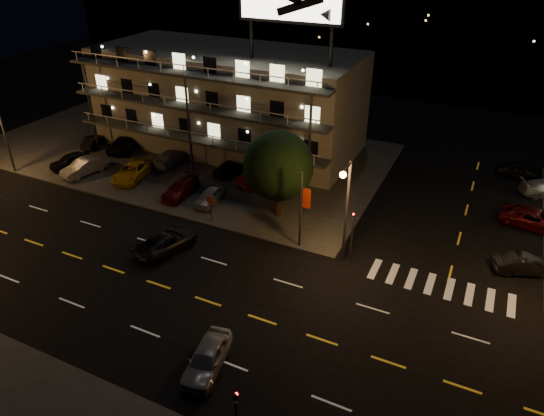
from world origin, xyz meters
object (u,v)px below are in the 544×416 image
at_px(side_car_0, 524,265).
at_px(road_car_east, 207,358).
at_px(lot_car_2, 132,171).
at_px(lot_car_4, 210,196).
at_px(tree, 278,168).
at_px(lot_car_7, 172,157).
at_px(road_car_west, 166,242).

height_order(side_car_0, road_car_east, road_car_east).
distance_m(side_car_0, road_car_east, 23.16).
height_order(lot_car_2, side_car_0, lot_car_2).
xyz_separation_m(lot_car_2, lot_car_4, (9.43, -0.98, -0.07)).
bearing_deg(road_car_east, lot_car_2, 128.71).
xyz_separation_m(tree, road_car_east, (3.46, -16.62, -3.84)).
bearing_deg(lot_car_4, tree, 2.76).
xyz_separation_m(tree, lot_car_7, (-14.26, 4.75, -3.71)).
relative_size(tree, lot_car_7, 1.49).
height_order(lot_car_7, road_car_east, lot_car_7).
height_order(lot_car_4, side_car_0, lot_car_4).
xyz_separation_m(lot_car_7, road_car_west, (8.76, -12.88, -0.17)).
height_order(tree, road_car_east, tree).
distance_m(side_car_0, road_car_west, 26.05).
height_order(lot_car_2, road_car_west, lot_car_2).
relative_size(lot_car_7, road_car_west, 0.98).
bearing_deg(lot_car_7, lot_car_2, 70.07).
bearing_deg(side_car_0, road_car_west, 88.10).
bearing_deg(lot_car_2, tree, -12.93).
bearing_deg(lot_car_4, lot_car_2, 170.79).
bearing_deg(road_car_west, lot_car_2, -24.52).
height_order(lot_car_7, road_car_west, lot_car_7).
xyz_separation_m(tree, lot_car_2, (-15.71, 0.31, -3.71)).
relative_size(tree, road_car_east, 1.69).
bearing_deg(lot_car_2, lot_car_7, 60.12).
bearing_deg(lot_car_4, side_car_0, -0.72).
relative_size(lot_car_4, lot_car_7, 0.76).
height_order(lot_car_7, side_car_0, lot_car_7).
height_order(road_car_east, road_car_west, road_car_east).
bearing_deg(lot_car_2, road_car_east, -53.26).
relative_size(lot_car_2, road_car_west, 1.02).
distance_m(lot_car_4, road_car_west, 7.51).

